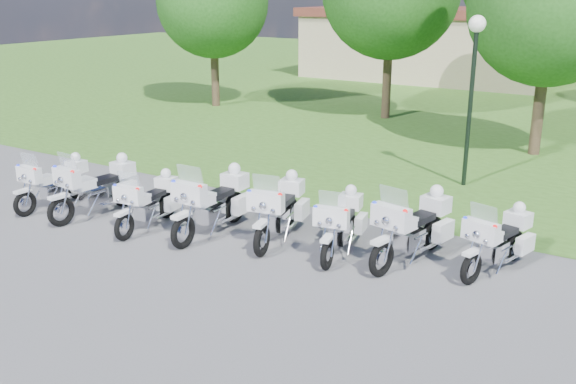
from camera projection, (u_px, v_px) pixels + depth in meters
The scene contains 12 objects.
ground at pixel (231, 244), 13.53m from camera, with size 100.00×100.00×0.00m, color #5A5A5F.
grass_lawn at pixel (528, 87), 35.29m from camera, with size 100.00×48.00×0.01m, color #38641F.
motorcycle_0 at pixel (55, 182), 15.78m from camera, with size 0.73×2.21×1.48m.
motorcycle_1 at pixel (98, 186), 15.16m from camera, with size 0.93×2.47×1.66m.
motorcycle_2 at pixel (149, 201), 14.36m from camera, with size 0.88×2.17×1.46m.
motorcycle_3 at pixel (214, 201), 13.99m from camera, with size 0.86×2.56×1.72m.
motorcycle_4 at pixel (280, 208), 13.65m from camera, with size 1.12×2.41×1.64m.
motorcycle_5 at pixel (341, 223), 12.98m from camera, with size 1.02×2.22×1.50m.
motorcycle_6 at pixel (414, 226), 12.55m from camera, with size 1.13×2.49×1.69m.
motorcycle_7 at pixel (499, 240), 12.13m from camera, with size 1.07×2.17×1.48m.
lamp_post at pixel (474, 60), 16.62m from camera, with size 0.44×0.44×4.52m.
building_west at pixel (432, 43), 38.53m from camera, with size 14.56×8.32×4.10m.
Camera 1 is at (7.73, -9.98, 5.14)m, focal length 40.00 mm.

